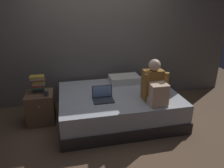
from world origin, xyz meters
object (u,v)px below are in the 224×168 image
nightstand (41,107)px  laptop (103,97)px  pillow (124,79)px  book_stack (38,84)px  bed (118,106)px  person_sitting (155,86)px  mug (46,93)px

nightstand → laptop: (1.00, -0.39, 0.28)m
pillow → book_stack: 1.56m
bed → pillow: bearing=62.2°
bed → pillow: size_ratio=3.57×
bed → person_sitting: bearing=-42.8°
mug → nightstand: bearing=137.3°
bed → nightstand: 1.31m
pillow → nightstand: bearing=-169.8°
pillow → mug: size_ratio=6.22×
pillow → book_stack: size_ratio=1.95×
book_stack → mug: bearing=-54.1°
nightstand → book_stack: book_stack is taller
nightstand → mug: size_ratio=5.79×
nightstand → mug: (0.13, -0.12, 0.31)m
book_stack → mug: 0.25m
nightstand → book_stack: (-0.00, 0.06, 0.41)m
bed → mug: (-1.17, 0.05, 0.33)m
laptop → mug: bearing=162.8°
pillow → person_sitting: bearing=-75.6°
laptop → pillow: 0.86m
person_sitting → mug: (-1.63, 0.48, -0.17)m
nightstand → pillow: 1.59m
pillow → mug: (-1.41, -0.40, 0.02)m
book_stack → pillow: bearing=8.0°
laptop → pillow: size_ratio=0.57×
book_stack → bed: bearing=-10.2°
laptop → book_stack: size_ratio=1.11×
bed → laptop: 0.48m
nightstand → laptop: laptop is taller
pillow → mug: bearing=-164.2°
mug → bed: bearing=-2.6°
pillow → mug: 1.46m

